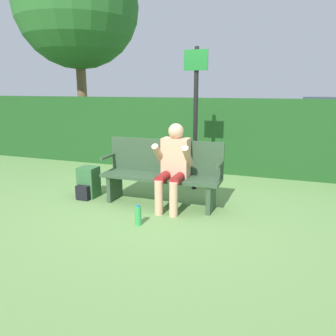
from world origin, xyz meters
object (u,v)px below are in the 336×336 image
Objects in this scene: water_bottle at (138,215)px; tree at (77,5)px; backpack at (88,183)px; park_bench at (162,172)px; parked_car at (331,111)px; signpost at (196,110)px; person_seated at (174,163)px.

water_bottle is 6.81m from tree.
water_bottle is at bearing -31.84° from backpack.
tree is at bearing 129.35° from water_bottle.
tree is (-2.52, 3.77, 3.47)m from backpack.
backpack is at bearing -174.19° from park_bench.
water_bottle is 0.06× the size of parked_car.
park_bench is 0.90m from water_bottle.
tree is (-7.22, -8.51, 3.07)m from parked_car.
tree reaches higher than backpack.
backpack is at bearing -146.84° from signpost.
person_seated is 0.52× the size of signpost.
park_bench is 12.67m from parked_car.
tree is at bearing 144.23° from signpost.
backpack is 2.01m from signpost.
park_bench is 0.37× the size of parked_car.
water_bottle is (-0.22, -0.71, -0.52)m from person_seated.
parked_car is 11.58m from tree.
signpost is at bearing 72.04° from park_bench.
parked_car reaches higher than park_bench.
water_bottle is at bearing -50.65° from tree.
backpack is (-1.16, -0.12, -0.24)m from park_bench.
person_seated is 0.91m from water_bottle.
parked_car is 0.88× the size of tree.
backpack is at bearing -56.20° from tree.
tree reaches higher than person_seated.
park_bench is at bearing 5.81° from backpack.
person_seated reaches higher than backpack.
water_bottle is 0.05× the size of tree.
signpost is at bearing 87.05° from person_seated.
parked_car is (3.54, 13.00, 0.50)m from water_bottle.
signpost reaches higher than person_seated.
parked_car is (3.54, 12.16, 0.16)m from park_bench.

